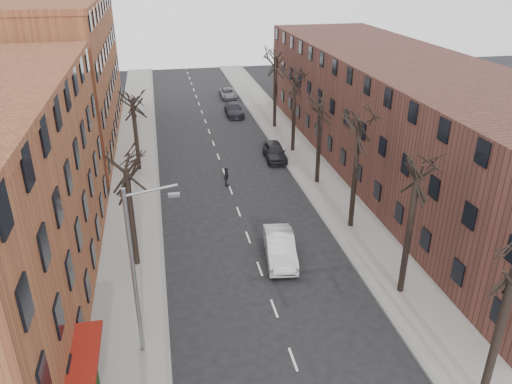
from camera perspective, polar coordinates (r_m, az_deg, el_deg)
sidewalk_left at (r=48.33m, az=-13.62°, el=2.93°), size 4.00×90.00×0.15m
sidewalk_right at (r=50.11m, az=4.96°, el=4.38°), size 4.00×90.00×0.15m
building_left_far at (r=55.95m, az=-22.57°, el=12.20°), size 12.00×28.00×14.00m
building_right at (r=47.07m, az=16.40°, el=8.38°), size 12.00×50.00×10.00m
tree_right_b at (r=31.11m, az=16.11°, el=-10.94°), size 5.20×5.20×10.80m
tree_right_c at (r=37.17m, az=10.71°, el=-3.94°), size 5.20×5.20×11.60m
tree_right_d at (r=43.86m, az=6.95°, el=1.03°), size 5.20×5.20×10.00m
tree_right_e at (r=50.93m, az=4.21°, el=4.66°), size 5.20×5.20×10.80m
tree_right_f at (r=58.23m, az=2.12°, el=7.39°), size 5.20×5.20×11.60m
tree_left_a at (r=33.17m, az=-13.40°, el=-8.11°), size 5.20×5.20×9.50m
tree_left_b at (r=47.41m, az=-13.15°, el=2.44°), size 5.20×5.20×9.50m
streetlight at (r=23.71m, az=-13.47°, el=-8.35°), size 2.45×0.22×9.03m
silver_sedan at (r=32.48m, az=2.76°, el=-6.35°), size 2.45×5.36×1.71m
parked_car_near at (r=48.49m, az=2.16°, el=4.66°), size 2.19×4.87×1.63m
parked_car_mid at (r=62.72m, az=-2.52°, el=9.40°), size 2.15×5.11×1.47m
parked_car_far at (r=71.05m, az=-3.21°, el=11.20°), size 2.12×4.58×1.27m
pedestrian_crossing at (r=42.68m, az=-3.41°, el=1.74°), size 0.64×1.07×1.71m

